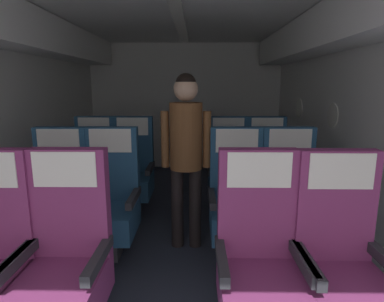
# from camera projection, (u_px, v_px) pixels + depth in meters

# --- Properties ---
(ground) EXTENTS (3.52, 5.99, 0.02)m
(ground) POSITION_uv_depth(u_px,v_px,m) (176.00, 240.00, 3.06)
(ground) COLOR #2D3342
(fuselage_shell) EXTENTS (3.40, 5.64, 2.20)m
(fuselage_shell) POSITION_uv_depth(u_px,v_px,m) (176.00, 69.00, 2.98)
(fuselage_shell) COLOR silver
(fuselage_shell) RESTS_ON ground
(seat_a_left_aisle) EXTENTS (0.47, 0.51, 1.09)m
(seat_a_left_aisle) POSITION_uv_depth(u_px,v_px,m) (65.00, 265.00, 1.79)
(seat_a_left_aisle) COLOR #38383D
(seat_a_left_aisle) RESTS_ON ground
(seat_a_right_aisle) EXTENTS (0.47, 0.51, 1.09)m
(seat_a_right_aisle) POSITION_uv_depth(u_px,v_px,m) (341.00, 269.00, 1.75)
(seat_a_right_aisle) COLOR #38383D
(seat_a_right_aisle) RESTS_ON ground
(seat_a_right_window) EXTENTS (0.47, 0.51, 1.09)m
(seat_a_right_window) POSITION_uv_depth(u_px,v_px,m) (259.00, 266.00, 1.78)
(seat_a_right_window) COLOR #38383D
(seat_a_right_window) RESTS_ON ground
(seat_b_left_window) EXTENTS (0.47, 0.51, 1.09)m
(seat_b_left_window) POSITION_uv_depth(u_px,v_px,m) (59.00, 204.00, 2.71)
(seat_b_left_window) COLOR #38383D
(seat_b_left_window) RESTS_ON ground
(seat_b_left_aisle) EXTENTS (0.47, 0.51, 1.09)m
(seat_b_left_aisle) POSITION_uv_depth(u_px,v_px,m) (110.00, 203.00, 2.71)
(seat_b_left_aisle) COLOR #38383D
(seat_b_left_aisle) RESTS_ON ground
(seat_b_right_aisle) EXTENTS (0.47, 0.51, 1.09)m
(seat_b_right_aisle) POSITION_uv_depth(u_px,v_px,m) (290.00, 204.00, 2.71)
(seat_b_right_aisle) COLOR #38383D
(seat_b_right_aisle) RESTS_ON ground
(seat_b_right_window) EXTENTS (0.47, 0.51, 1.09)m
(seat_b_right_window) POSITION_uv_depth(u_px,v_px,m) (237.00, 204.00, 2.71)
(seat_b_right_window) COLOR #38383D
(seat_b_right_window) RESTS_ON ground
(seat_c_left_window) EXTENTS (0.47, 0.51, 1.09)m
(seat_c_left_window) POSITION_uv_depth(u_px,v_px,m) (94.00, 173.00, 3.65)
(seat_c_left_window) COLOR #38383D
(seat_c_left_window) RESTS_ON ground
(seat_c_left_aisle) EXTENTS (0.47, 0.51, 1.09)m
(seat_c_left_aisle) POSITION_uv_depth(u_px,v_px,m) (133.00, 173.00, 3.64)
(seat_c_left_aisle) COLOR #38383D
(seat_c_left_aisle) RESTS_ON ground
(seat_c_right_aisle) EXTENTS (0.47, 0.51, 1.09)m
(seat_c_right_aisle) POSITION_uv_depth(u_px,v_px,m) (267.00, 174.00, 3.63)
(seat_c_right_aisle) COLOR #38383D
(seat_c_right_aisle) RESTS_ON ground
(seat_c_right_window) EXTENTS (0.47, 0.51, 1.09)m
(seat_c_right_window) POSITION_uv_depth(u_px,v_px,m) (228.00, 174.00, 3.62)
(seat_c_right_window) COLOR #38383D
(seat_c_right_window) RESTS_ON ground
(flight_attendant) EXTENTS (0.43, 0.28, 1.54)m
(flight_attendant) POSITION_uv_depth(u_px,v_px,m) (186.00, 144.00, 2.76)
(flight_attendant) COLOR black
(flight_attendant) RESTS_ON ground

